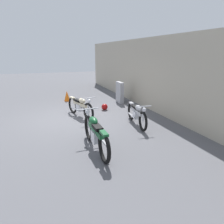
# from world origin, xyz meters

# --- Properties ---
(ground_plane) EXTENTS (40.00, 40.00, 0.00)m
(ground_plane) POSITION_xyz_m (0.00, 0.00, 0.00)
(ground_plane) COLOR #56565B
(building_wall) EXTENTS (18.00, 0.30, 3.17)m
(building_wall) POSITION_xyz_m (0.00, 3.72, 1.59)
(building_wall) COLOR #B2A893
(building_wall) RESTS_ON ground_plane
(stone_marker) EXTENTS (0.72, 0.23, 1.07)m
(stone_marker) POSITION_xyz_m (-1.79, 2.81, 0.53)
(stone_marker) COLOR #9E9EA3
(stone_marker) RESTS_ON ground_plane
(helmet) EXTENTS (0.29, 0.29, 0.29)m
(helmet) POSITION_xyz_m (-0.66, 1.60, 0.14)
(helmet) COLOR maroon
(helmet) RESTS_ON ground_plane
(traffic_cone) EXTENTS (0.32, 0.32, 0.55)m
(traffic_cone) POSITION_xyz_m (-3.09, 0.28, 0.28)
(traffic_cone) COLOR orange
(traffic_cone) RESTS_ON ground_plane
(motorcycle_silver) EXTENTS (1.93, 0.54, 0.87)m
(motorcycle_silver) POSITION_xyz_m (1.65, 2.05, 0.42)
(motorcycle_silver) COLOR black
(motorcycle_silver) RESTS_ON ground_plane
(motorcycle_cream) EXTENTS (1.95, 0.80, 0.90)m
(motorcycle_cream) POSITION_xyz_m (-0.03, 0.36, 0.43)
(motorcycle_cream) COLOR black
(motorcycle_cream) RESTS_ON ground_plane
(motorcycle_green) EXTENTS (2.19, 0.61, 0.98)m
(motorcycle_green) POSITION_xyz_m (3.03, 0.12, 0.47)
(motorcycle_green) COLOR black
(motorcycle_green) RESTS_ON ground_plane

